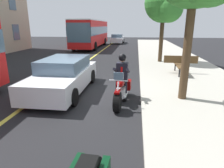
% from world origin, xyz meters
% --- Properties ---
extents(ground_plane, '(80.00, 80.00, 0.00)m').
position_xyz_m(ground_plane, '(0.00, 0.00, 0.00)').
color(ground_plane, black).
extents(sidewalk_curb, '(60.00, 5.00, 0.15)m').
position_xyz_m(sidewalk_curb, '(0.00, 4.50, 0.07)').
color(sidewalk_curb, '#B2ADA0').
rests_on(sidewalk_curb, ground_plane).
extents(lane_center_stripe, '(60.00, 0.16, 0.01)m').
position_xyz_m(lane_center_stripe, '(0.00, -2.00, 0.01)').
color(lane_center_stripe, '#E5DB4C').
rests_on(lane_center_stripe, ground_plane).
extents(motorcycle_main, '(2.22, 0.68, 1.26)m').
position_xyz_m(motorcycle_main, '(0.90, 1.28, 0.45)').
color(motorcycle_main, black).
rests_on(motorcycle_main, ground_plane).
extents(rider_main, '(0.65, 0.58, 1.74)m').
position_xyz_m(rider_main, '(0.71, 1.29, 1.04)').
color(rider_main, black).
rests_on(rider_main, ground_plane).
extents(bus_near, '(11.05, 2.70, 3.30)m').
position_xyz_m(bus_near, '(-17.28, -3.91, 1.87)').
color(bus_near, red).
rests_on(bus_near, ground_plane).
extents(car_silver, '(4.60, 1.92, 1.40)m').
position_xyz_m(car_silver, '(-0.05, -1.19, 0.69)').
color(car_silver, white).
rests_on(car_silver, ground_plane).
extents(car_dark, '(4.60, 1.92, 1.40)m').
position_xyz_m(car_dark, '(-23.62, -1.19, 0.69)').
color(car_dark, white).
rests_on(car_dark, ground_plane).
extents(bench_sidewalk, '(1.82, 1.80, 0.95)m').
position_xyz_m(bench_sidewalk, '(-3.36, 4.20, 0.71)').
color(bench_sidewalk, brown).
rests_on(bench_sidewalk, sidewalk_curb).
extents(street_tree_curbside, '(2.80, 2.60, 5.29)m').
position_xyz_m(street_tree_curbside, '(-6.91, 3.59, 4.02)').
color(street_tree_curbside, '#42301E').
rests_on(street_tree_curbside, sidewalk_curb).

